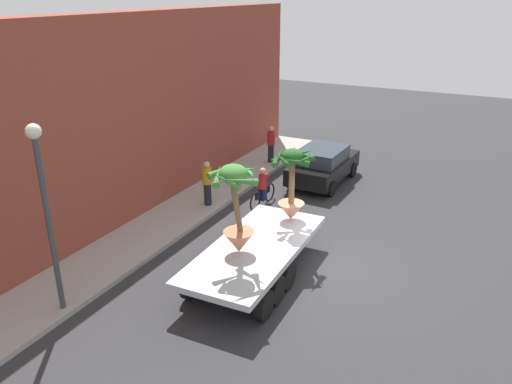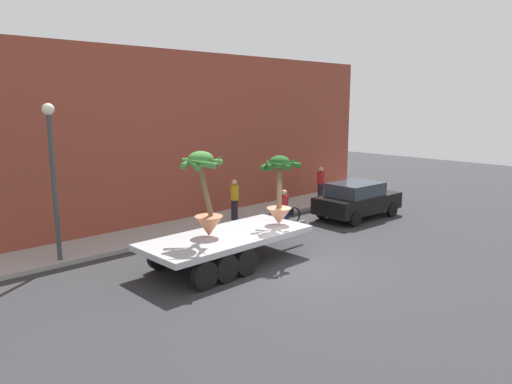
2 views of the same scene
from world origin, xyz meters
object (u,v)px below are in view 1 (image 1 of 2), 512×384
potted_palm_rear (292,183)px  street_lamp (44,197)px  pedestrian_near_gate (207,182)px  pedestrian_far_left (271,144)px  flatbed_trailer (251,257)px  parked_car (323,164)px  cyclist (263,189)px  potted_palm_middle (236,208)px

potted_palm_rear → street_lamp: bearing=147.7°
pedestrian_near_gate → pedestrian_far_left: same height
potted_palm_rear → pedestrian_near_gate: bearing=70.7°
pedestrian_far_left → street_lamp: (-13.03, -0.32, 2.19)m
flatbed_trailer → parked_car: parked_car is taller
cyclist → parked_car: bearing=-19.8°
parked_car → pedestrian_far_left: size_ratio=2.39×
parked_car → pedestrian_near_gate: bearing=147.3°
potted_palm_rear → cyclist: size_ratio=1.25×
potted_palm_rear → potted_palm_middle: size_ratio=0.88×
potted_palm_rear → cyclist: 3.80m
potted_palm_middle → street_lamp: street_lamp is taller
flatbed_trailer → potted_palm_rear: potted_palm_rear is taller
flatbed_trailer → potted_palm_middle: (-0.37, 0.25, 1.59)m
potted_palm_rear → cyclist: potted_palm_rear is taller
potted_palm_middle → potted_palm_rear: bearing=-8.8°
potted_palm_rear → parked_car: bearing=10.4°
potted_palm_middle → pedestrian_far_left: bearing=20.4°
cyclist → street_lamp: (-8.56, 1.47, 2.56)m
parked_car → street_lamp: bearing=167.3°
parked_car → pedestrian_near_gate: (-4.55, 2.92, 0.22)m
pedestrian_near_gate → pedestrian_far_left: size_ratio=1.00×
flatbed_trailer → pedestrian_near_gate: 5.39m
flatbed_trailer → potted_palm_rear: bearing=-4.2°
potted_palm_middle → pedestrian_far_left: 10.56m
potted_palm_middle → pedestrian_far_left: potted_palm_middle is taller
potted_palm_middle → cyclist: 5.91m
potted_palm_rear → pedestrian_near_gate: size_ratio=1.35×
pedestrian_far_left → potted_palm_middle: bearing=-159.6°
street_lamp → potted_palm_middle: bearing=-46.1°
pedestrian_far_left → flatbed_trailer: bearing=-157.5°
cyclist → street_lamp: size_ratio=0.38×
pedestrian_far_left → parked_car: bearing=-110.6°
flatbed_trailer → street_lamp: size_ratio=1.34×
potted_palm_rear → pedestrian_far_left: potted_palm_rear is taller
potted_palm_middle → street_lamp: bearing=133.9°
cyclist → pedestrian_near_gate: bearing=125.2°
potted_palm_middle → pedestrian_near_gate: 5.63m
potted_palm_middle → pedestrian_near_gate: (4.15, 3.58, -1.30)m
pedestrian_near_gate → pedestrian_far_left: bearing=0.7°
cyclist → pedestrian_far_left: size_ratio=1.08×
flatbed_trailer → pedestrian_far_left: bearing=22.5°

